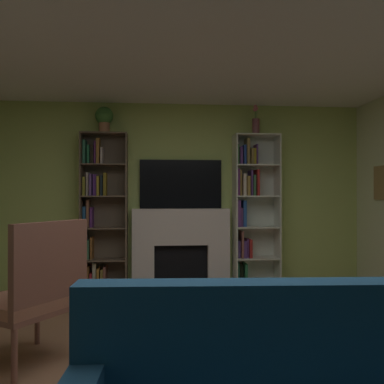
{
  "coord_description": "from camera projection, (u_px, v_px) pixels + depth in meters",
  "views": [
    {
      "loc": [
        -0.35,
        -2.73,
        1.31
      ],
      "look_at": [
        0.0,
        1.19,
        1.33
      ],
      "focal_mm": 38.15,
      "sensor_mm": 36.0,
      "label": 1
    }
  ],
  "objects": [
    {
      "name": "wall_back_accent",
      "position": [
        180.0,
        196.0,
        5.74
      ],
      "size": [
        5.27,
        0.06,
        2.57
      ],
      "primitive_type": "cube",
      "color": "#B5CB69",
      "rests_on": "ground_plane"
    },
    {
      "name": "ceiling",
      "position": [
        208.0,
        3.0,
        2.75
      ],
      "size": [
        5.27,
        6.07,
        0.06
      ],
      "primitive_type": "cube",
      "color": "white",
      "rests_on": "wall_back_accent"
    },
    {
      "name": "fireplace",
      "position": [
        181.0,
        247.0,
        5.61
      ],
      "size": [
        1.44,
        0.48,
        1.1
      ],
      "color": "white",
      "rests_on": "ground_plane"
    },
    {
      "name": "tv",
      "position": [
        181.0,
        184.0,
        5.68
      ],
      "size": [
        1.14,
        0.06,
        0.68
      ],
      "primitive_type": "cube",
      "color": "black",
      "rests_on": "fireplace"
    },
    {
      "name": "bookshelf_left",
      "position": [
        100.0,
        214.0,
        5.51
      ],
      "size": [
        0.62,
        0.29,
        2.13
      ],
      "color": "brown",
      "rests_on": "ground_plane"
    },
    {
      "name": "bookshelf_right",
      "position": [
        250.0,
        209.0,
        5.67
      ],
      "size": [
        0.62,
        0.33,
        2.13
      ],
      "color": "silver",
      "rests_on": "ground_plane"
    },
    {
      "name": "potted_plant",
      "position": [
        104.0,
        118.0,
        5.47
      ],
      "size": [
        0.24,
        0.24,
        0.35
      ],
      "color": "#AB704E",
      "rests_on": "bookshelf_left"
    },
    {
      "name": "vase_with_flowers",
      "position": [
        256.0,
        124.0,
        5.66
      ],
      "size": [
        0.1,
        0.1,
        0.42
      ],
      "color": "#85424C",
      "rests_on": "bookshelf_right"
    },
    {
      "name": "armchair",
      "position": [
        35.0,
        292.0,
        3.1
      ],
      "size": [
        0.87,
        0.89,
        1.1
      ],
      "color": "brown",
      "rests_on": "ground_plane"
    },
    {
      "name": "coffee_table",
      "position": [
        259.0,
        374.0,
        2.21
      ],
      "size": [
        0.83,
        0.44,
        0.38
      ],
      "color": "brown",
      "rests_on": "ground_plane"
    }
  ]
}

